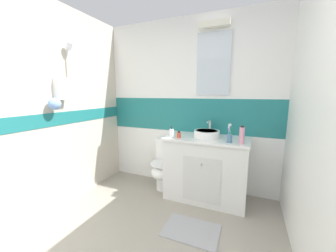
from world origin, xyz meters
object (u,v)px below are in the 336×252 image
object	(u,v)px
toilet	(165,166)
soap_dispenser	(172,133)
toothbrush_cup	(229,138)
shampoo_bottle_tall	(242,135)
sink_basin	(207,133)
perfume_flask_small	(179,135)

from	to	relation	value
toilet	soap_dispenser	bearing A→B (deg)	-47.25
toothbrush_cup	shampoo_bottle_tall	distance (m)	0.14
sink_basin	shampoo_bottle_tall	distance (m)	0.48
toilet	toothbrush_cup	xyz separation A→B (m)	(0.92, -0.21, 0.56)
soap_dispenser	shampoo_bottle_tall	xyz separation A→B (m)	(0.87, -0.01, 0.05)
sink_basin	perfume_flask_small	distance (m)	0.37
toothbrush_cup	sink_basin	bearing A→B (deg)	148.68
toothbrush_cup	perfume_flask_small	bearing A→B (deg)	178.76
soap_dispenser	perfume_flask_small	world-z (taller)	soap_dispenser
shampoo_bottle_tall	soap_dispenser	bearing A→B (deg)	179.37
sink_basin	toothbrush_cup	world-z (taller)	toothbrush_cup
perfume_flask_small	shampoo_bottle_tall	bearing A→B (deg)	-0.56
perfume_flask_small	toilet	bearing A→B (deg)	145.28
toothbrush_cup	perfume_flask_small	size ratio (longest dim) A/B	2.57
sink_basin	soap_dispenser	xyz separation A→B (m)	(-0.43, -0.17, 0.00)
toilet	shampoo_bottle_tall	bearing A→B (deg)	-11.05
perfume_flask_small	sink_basin	bearing A→B (deg)	27.58
sink_basin	shampoo_bottle_tall	bearing A→B (deg)	-22.26
shampoo_bottle_tall	toilet	bearing A→B (deg)	168.95
toothbrush_cup	perfume_flask_small	xyz separation A→B (m)	(-0.64, 0.01, -0.02)
toilet	soap_dispenser	xyz separation A→B (m)	(0.18, -0.20, 0.56)
soap_dispenser	perfume_flask_small	size ratio (longest dim) A/B	1.64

